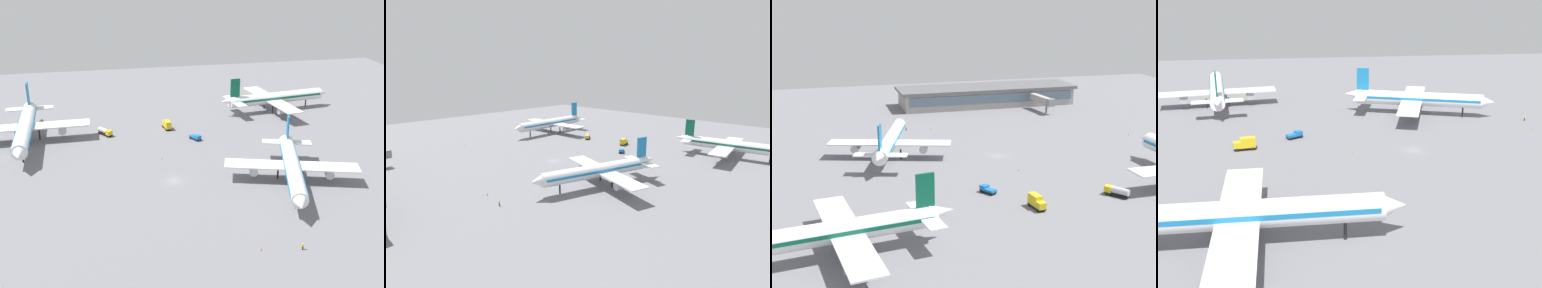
% 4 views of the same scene
% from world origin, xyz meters
% --- Properties ---
extents(ground, '(288.00, 288.00, 0.00)m').
position_xyz_m(ground, '(0.00, 0.00, 0.00)').
color(ground, slate).
extents(airplane_at_gate, '(48.95, 39.56, 14.91)m').
position_xyz_m(airplane_at_gate, '(51.73, 56.29, 5.42)').
color(airplane_at_gate, white).
rests_on(airplane_at_gate, ground).
extents(airplane_taxiing, '(38.08, 46.47, 14.47)m').
position_xyz_m(airplane_taxiing, '(32.39, -8.37, 5.26)').
color(airplane_taxiing, white).
rests_on(airplane_taxiing, ground).
extents(airplane_distant, '(42.94, 53.68, 16.35)m').
position_xyz_m(airplane_distant, '(-44.27, 38.83, 5.94)').
color(airplane_distant, white).
rests_on(airplane_distant, ground).
extents(catering_truck, '(2.88, 5.82, 3.30)m').
position_xyz_m(catering_truck, '(4.94, 43.38, 1.70)').
color(catering_truck, black).
rests_on(catering_truck, ground).
extents(pushback_tractor, '(3.82, 4.77, 1.90)m').
position_xyz_m(pushback_tractor, '(13.07, 30.44, 0.97)').
color(pushback_tractor, black).
rests_on(pushback_tractor, ground).
extents(fuel_truck, '(5.17, 6.25, 2.50)m').
position_xyz_m(fuel_truck, '(-17.80, 41.51, 1.39)').
color(fuel_truck, black).
rests_on(fuel_truck, ground).
extents(ground_crew_worker, '(0.58, 0.40, 1.67)m').
position_xyz_m(ground_crew_worker, '(22.17, -40.06, 0.85)').
color(ground_crew_worker, '#1E2338').
rests_on(ground_crew_worker, ground).
extents(safety_cone_near_gate, '(0.44, 0.44, 0.60)m').
position_xyz_m(safety_cone_near_gate, '(13.05, -38.42, 0.30)').
color(safety_cone_near_gate, '#EA590C').
rests_on(safety_cone_near_gate, ground).
extents(safety_cone_far_side, '(0.44, 0.44, 0.60)m').
position_xyz_m(safety_cone_far_side, '(-1.18, 16.04, 0.30)').
color(safety_cone_far_side, '#EA590C').
rests_on(safety_cone_far_side, ground).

